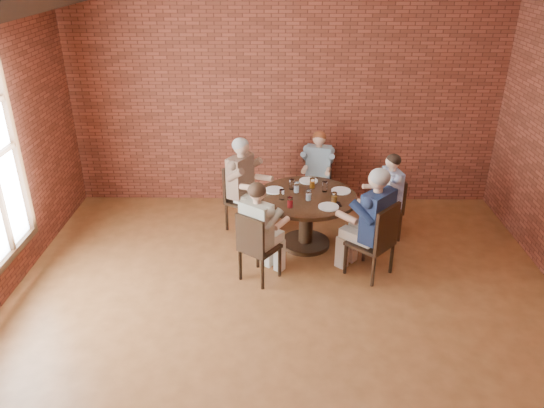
{
  "coord_description": "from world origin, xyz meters",
  "views": [
    {
      "loc": [
        -0.08,
        -4.35,
        3.69
      ],
      "look_at": [
        -0.16,
        1.0,
        1.1
      ],
      "focal_mm": 35.0,
      "sensor_mm": 36.0,
      "label": 1
    }
  ],
  "objects_px": {
    "chair_b": "(318,179)",
    "diner_d": "(260,232)",
    "diner_c": "(244,185)",
    "diner_e": "(372,223)",
    "smartphone": "(338,204)",
    "chair_d": "(256,245)",
    "diner_a": "(387,197)",
    "chair_e": "(377,239)",
    "diner_b": "(318,172)",
    "chair_a": "(391,205)",
    "chair_c": "(239,194)",
    "dining_table": "(306,210)"
  },
  "relations": [
    {
      "from": "diner_d",
      "to": "smartphone",
      "type": "relative_size",
      "value": 9.48
    },
    {
      "from": "diner_b",
      "to": "chair_c",
      "type": "distance_m",
      "value": 1.3
    },
    {
      "from": "diner_d",
      "to": "diner_c",
      "type": "bearing_deg",
      "value": -42.53
    },
    {
      "from": "diner_b",
      "to": "diner_c",
      "type": "distance_m",
      "value": 1.25
    },
    {
      "from": "chair_a",
      "to": "diner_e",
      "type": "distance_m",
      "value": 1.07
    },
    {
      "from": "diner_b",
      "to": "diner_d",
      "type": "relative_size",
      "value": 0.97
    },
    {
      "from": "chair_a",
      "to": "smartphone",
      "type": "distance_m",
      "value": 1.0
    },
    {
      "from": "diner_c",
      "to": "diner_e",
      "type": "height_order",
      "value": "diner_e"
    },
    {
      "from": "diner_c",
      "to": "chair_e",
      "type": "bearing_deg",
      "value": -96.85
    },
    {
      "from": "smartphone",
      "to": "diner_d",
      "type": "bearing_deg",
      "value": -159.91
    },
    {
      "from": "chair_c",
      "to": "diner_e",
      "type": "distance_m",
      "value": 2.1
    },
    {
      "from": "chair_d",
      "to": "smartphone",
      "type": "xyz_separation_m",
      "value": [
        1.03,
        0.6,
        0.26
      ]
    },
    {
      "from": "diner_d",
      "to": "chair_e",
      "type": "bearing_deg",
      "value": -141.49
    },
    {
      "from": "diner_d",
      "to": "chair_e",
      "type": "relative_size",
      "value": 1.31
    },
    {
      "from": "diner_c",
      "to": "smartphone",
      "type": "height_order",
      "value": "diner_c"
    },
    {
      "from": "diner_d",
      "to": "smartphone",
      "type": "height_order",
      "value": "diner_d"
    },
    {
      "from": "diner_b",
      "to": "diner_e",
      "type": "distance_m",
      "value": 1.88
    },
    {
      "from": "diner_c",
      "to": "diner_d",
      "type": "xyz_separation_m",
      "value": [
        0.26,
        -1.31,
        -0.04
      ]
    },
    {
      "from": "chair_b",
      "to": "diner_b",
      "type": "relative_size",
      "value": 0.71
    },
    {
      "from": "diner_a",
      "to": "chair_b",
      "type": "height_order",
      "value": "diner_a"
    },
    {
      "from": "diner_c",
      "to": "diner_e",
      "type": "distance_m",
      "value": 2.0
    },
    {
      "from": "chair_e",
      "to": "smartphone",
      "type": "height_order",
      "value": "chair_e"
    },
    {
      "from": "diner_e",
      "to": "diner_a",
      "type": "bearing_deg",
      "value": -158.55
    },
    {
      "from": "chair_d",
      "to": "diner_d",
      "type": "relative_size",
      "value": 0.71
    },
    {
      "from": "chair_e",
      "to": "smartphone",
      "type": "distance_m",
      "value": 0.69
    },
    {
      "from": "chair_e",
      "to": "diner_a",
      "type": "bearing_deg",
      "value": -153.56
    },
    {
      "from": "smartphone",
      "to": "chair_c",
      "type": "bearing_deg",
      "value": 139.61
    },
    {
      "from": "diner_c",
      "to": "diner_b",
      "type": "bearing_deg",
      "value": -30.33
    },
    {
      "from": "chair_b",
      "to": "smartphone",
      "type": "distance_m",
      "value": 1.49
    },
    {
      "from": "diner_c",
      "to": "chair_d",
      "type": "distance_m",
      "value": 1.4
    },
    {
      "from": "chair_c",
      "to": "diner_d",
      "type": "xyz_separation_m",
      "value": [
        0.34,
        -1.35,
        0.13
      ]
    },
    {
      "from": "chair_a",
      "to": "diner_c",
      "type": "height_order",
      "value": "diner_c"
    },
    {
      "from": "smartphone",
      "to": "diner_e",
      "type": "bearing_deg",
      "value": -57.01
    },
    {
      "from": "chair_a",
      "to": "chair_d",
      "type": "relative_size",
      "value": 0.97
    },
    {
      "from": "diner_a",
      "to": "chair_e",
      "type": "distance_m",
      "value": 1.05
    },
    {
      "from": "chair_c",
      "to": "dining_table",
      "type": "bearing_deg",
      "value": -90.0
    },
    {
      "from": "chair_a",
      "to": "diner_a",
      "type": "bearing_deg",
      "value": -90.0
    },
    {
      "from": "chair_a",
      "to": "diner_b",
      "type": "distance_m",
      "value": 1.3
    },
    {
      "from": "diner_b",
      "to": "smartphone",
      "type": "xyz_separation_m",
      "value": [
        0.16,
        -1.39,
        0.13
      ]
    },
    {
      "from": "dining_table",
      "to": "chair_b",
      "type": "relative_size",
      "value": 1.48
    },
    {
      "from": "chair_b",
      "to": "diner_d",
      "type": "bearing_deg",
      "value": -101.36
    },
    {
      "from": "chair_d",
      "to": "diner_a",
      "type": "bearing_deg",
      "value": -111.29
    },
    {
      "from": "chair_b",
      "to": "chair_e",
      "type": "bearing_deg",
      "value": -61.93
    },
    {
      "from": "diner_a",
      "to": "diner_b",
      "type": "relative_size",
      "value": 0.99
    },
    {
      "from": "chair_a",
      "to": "diner_b",
      "type": "relative_size",
      "value": 0.7
    },
    {
      "from": "smartphone",
      "to": "chair_a",
      "type": "bearing_deg",
      "value": 24.96
    },
    {
      "from": "chair_b",
      "to": "smartphone",
      "type": "height_order",
      "value": "chair_b"
    },
    {
      "from": "diner_c",
      "to": "chair_d",
      "type": "height_order",
      "value": "diner_c"
    },
    {
      "from": "diner_a",
      "to": "diner_b",
      "type": "bearing_deg",
      "value": -146.44
    },
    {
      "from": "chair_c",
      "to": "chair_e",
      "type": "distance_m",
      "value": 2.19
    }
  ]
}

